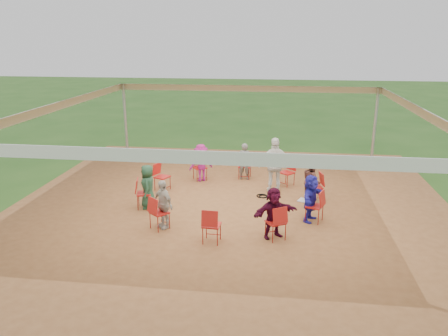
# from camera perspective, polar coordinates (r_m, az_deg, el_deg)

# --- Properties ---
(ground) EXTENTS (80.00, 80.00, 0.00)m
(ground) POSITION_cam_1_polar(r_m,az_deg,el_deg) (13.19, 0.94, -4.77)
(ground) COLOR #264E18
(ground) RESTS_ON ground
(dirt_patch) EXTENTS (13.00, 13.00, 0.00)m
(dirt_patch) POSITION_cam_1_polar(r_m,az_deg,el_deg) (13.19, 0.94, -4.74)
(dirt_patch) COLOR brown
(dirt_patch) RESTS_ON ground
(tent) EXTENTS (10.33, 10.33, 3.00)m
(tent) POSITION_cam_1_polar(r_m,az_deg,el_deg) (12.51, 1.00, 5.39)
(tent) COLOR #B2B2B7
(tent) RESTS_ON ground
(chair_0) EXTENTS (0.57, 0.55, 0.90)m
(chair_0) POSITION_cam_1_polar(r_m,az_deg,el_deg) (12.09, 11.74, -4.91)
(chair_0) COLOR #B51915
(chair_0) RESTS_ON ground
(chair_1) EXTENTS (0.53, 0.51, 0.90)m
(chair_1) POSITION_cam_1_polar(r_m,az_deg,el_deg) (13.58, 11.79, -2.46)
(chair_1) COLOR #B51915
(chair_1) RESTS_ON ground
(chair_2) EXTENTS (0.60, 0.61, 0.90)m
(chair_2) POSITION_cam_1_polar(r_m,az_deg,el_deg) (14.82, 8.21, -0.63)
(chair_2) COLOR #B51915
(chair_2) RESTS_ON ground
(chair_3) EXTENTS (0.45, 0.47, 0.90)m
(chair_3) POSITION_cam_1_polar(r_m,az_deg,el_deg) (15.44, 2.73, 0.24)
(chair_3) COLOR #B51915
(chair_3) RESTS_ON ground
(chair_4) EXTENTS (0.59, 0.60, 0.90)m
(chair_4) POSITION_cam_1_polar(r_m,az_deg,el_deg) (15.27, -3.17, 0.05)
(chair_4) COLOR #B51915
(chair_4) RESTS_ON ground
(chair_5) EXTENTS (0.57, 0.55, 0.90)m
(chair_5) POSITION_cam_1_polar(r_m,az_deg,el_deg) (14.37, -8.07, -1.18)
(chair_5) COLOR #B51915
(chair_5) RESTS_ON ground
(chair_6) EXTENTS (0.53, 0.51, 0.90)m
(chair_6) POSITION_cam_1_polar(r_m,az_deg,el_deg) (12.97, -10.40, -3.31)
(chair_6) COLOR #B51915
(chair_6) RESTS_ON ground
(chair_7) EXTENTS (0.60, 0.61, 0.90)m
(chair_7) POSITION_cam_1_polar(r_m,az_deg,el_deg) (11.54, -8.43, -5.81)
(chair_7) COLOR #B51915
(chair_7) RESTS_ON ground
(chair_8) EXTENTS (0.45, 0.47, 0.90)m
(chair_8) POSITION_cam_1_polar(r_m,az_deg,el_deg) (10.70, -1.63, -7.50)
(chair_8) COLOR #B51915
(chair_8) RESTS_ON ground
(chair_9) EXTENTS (0.59, 0.60, 0.90)m
(chair_9) POSITION_cam_1_polar(r_m,az_deg,el_deg) (10.93, 6.76, -7.07)
(chair_9) COLOR #B51915
(chair_9) RESTS_ON ground
(person_seated_0) EXTENTS (0.88, 1.30, 1.31)m
(person_seated_0) POSITION_cam_1_polar(r_m,az_deg,el_deg) (12.05, 11.26, -3.88)
(person_seated_0) COLOR #2422A5
(person_seated_0) RESTS_ON ground
(person_seated_1) EXTENTS (0.51, 0.71, 1.31)m
(person_seated_1) POSITION_cam_1_polar(r_m,az_deg,el_deg) (13.48, 11.35, -1.64)
(person_seated_1) COLOR #532E27
(person_seated_1) RESTS_ON ground
(person_seated_2) EXTENTS (0.50, 0.35, 1.31)m
(person_seated_2) POSITION_cam_1_polar(r_m,az_deg,el_deg) (15.26, 2.67, 0.87)
(person_seated_2) COLOR slate
(person_seated_2) RESTS_ON ground
(person_seated_3) EXTENTS (0.94, 0.80, 1.31)m
(person_seated_3) POSITION_cam_1_polar(r_m,az_deg,el_deg) (15.11, -3.01, 0.70)
(person_seated_3) COLOR #911567
(person_seated_3) RESTS_ON ground
(person_seated_4) EXTENTS (0.50, 0.71, 1.31)m
(person_seated_4) POSITION_cam_1_polar(r_m,az_deg,el_deg) (12.89, -9.92, -2.41)
(person_seated_4) COLOR #214730
(person_seated_4) RESTS_ON ground
(person_seated_5) EXTENTS (0.84, 0.80, 1.31)m
(person_seated_5) POSITION_cam_1_polar(r_m,az_deg,el_deg) (11.52, -7.98, -4.69)
(person_seated_5) COLOR #BCB4A7
(person_seated_5) RESTS_ON ground
(person_seated_6) EXTENTS (1.27, 1.03, 1.31)m
(person_seated_6) POSITION_cam_1_polar(r_m,az_deg,el_deg) (10.94, 6.48, -5.83)
(person_seated_6) COLOR #39071C
(person_seated_6) RESTS_ON ground
(standing_person) EXTENTS (1.13, 0.71, 1.80)m
(standing_person) POSITION_cam_1_polar(r_m,az_deg,el_deg) (14.02, 6.69, 0.36)
(standing_person) COLOR silver
(standing_person) RESTS_ON ground
(cable_coil) EXTENTS (0.46, 0.46, 0.03)m
(cable_coil) POSITION_cam_1_polar(r_m,az_deg,el_deg) (13.83, 5.04, -3.68)
(cable_coil) COLOR black
(cable_coil) RESTS_ON ground
(laptop) EXTENTS (0.37, 0.41, 0.23)m
(laptop) POSITION_cam_1_polar(r_m,az_deg,el_deg) (12.11, 10.53, -3.92)
(laptop) COLOR #B7B7BC
(laptop) RESTS_ON ground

